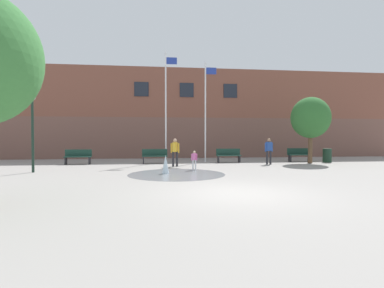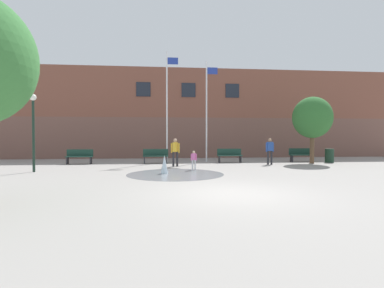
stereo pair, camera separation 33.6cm
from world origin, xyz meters
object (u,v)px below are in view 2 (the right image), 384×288
Objects in this scene: park_bench_under_left_flagpole at (156,156)px; flagpole_right at (207,108)px; adult_watching at (270,149)px; park_bench_center at (230,155)px; park_bench_near_trashcan at (301,155)px; lamp_post_left_lane at (33,121)px; park_bench_left_of_flagpoles at (79,156)px; street_tree_near_building at (312,118)px; flagpole_left at (167,103)px; child_running at (194,159)px; trash_can at (329,156)px; adult_in_red at (175,150)px.

flagpole_right reaches higher than park_bench_under_left_flagpole.
park_bench_center is at bearing -59.45° from adult_watching.
lamp_post_left_lane is (-15.51, -4.13, 1.99)m from park_bench_near_trashcan.
park_bench_left_of_flagpoles and park_bench_near_trashcan have the same top height.
lamp_post_left_lane reaches higher than park_bench_left_of_flagpoles.
street_tree_near_building reaches higher than park_bench_center.
flagpole_left is at bearing 167.62° from street_tree_near_building.
flagpole_left is 1.96× the size of lamp_post_left_lane.
lamp_post_left_lane is at bearing -169.29° from street_tree_near_building.
park_bench_center is at bearing 167.94° from street_tree_near_building.
park_bench_left_of_flagpoles is at bearing -169.76° from flagpole_left.
park_bench_near_trashcan is 0.24× the size of flagpole_right.
street_tree_near_building is (7.87, 2.94, 2.32)m from child_running.
flagpole_right is (3.45, 1.00, 3.14)m from park_bench_under_left_flagpole.
park_bench_left_of_flagpoles is at bearing 74.72° from lamp_post_left_lane.
park_bench_center is 3.54m from flagpole_right.
street_tree_near_building reaches higher than trash_can.
flagpole_left is at bearing 171.87° from trash_can.
park_bench_near_trashcan is 1.78× the size of trash_can.
flagpole_left reaches higher than park_bench_near_trashcan.
adult_watching is 0.23× the size of flagpole_right.
flagpole_left is 9.39m from street_tree_near_building.
lamp_post_left_lane is at bearing 129.36° from adult_in_red.
adult_watching is 4.56m from trash_can.
adult_watching is 5.79m from adult_in_red.
park_bench_near_trashcan is 9.64m from flagpole_left.
adult_watching is at bearing -12.40° from park_bench_under_left_flagpole.
child_running is at bearing -30.57° from park_bench_left_of_flagpoles.
child_running is (2.01, -3.94, 0.10)m from park_bench_under_left_flagpole.
lamp_post_left_lane is (-1.09, -3.98, 1.99)m from park_bench_left_of_flagpoles.
lamp_post_left_lane is at bearing -105.28° from park_bench_left_of_flagpoles.
park_bench_under_left_flagpole is 1.62× the size of child_running.
adult_watching reaches higher than park_bench_center.
adult_in_red reaches higher than park_bench_left_of_flagpoles.
park_bench_near_trashcan is 2.69m from street_tree_near_building.
adult_watching is at bearing -36.01° from flagpole_right.
flagpole_right is (2.68, 0.00, -0.30)m from flagpole_left.
park_bench_left_of_flagpoles is 11.72m from adult_watching.
child_running is 6.09m from flagpole_left.
flagpole_left is (0.77, 1.00, 3.45)m from park_bench_under_left_flagpole.
flagpole_right reaches higher than park_bench_near_trashcan.
adult_watching is 5.06m from flagpole_right.
child_running is (6.70, -3.96, 0.10)m from park_bench_left_of_flagpoles.
child_running is 5.98m from flagpole_right.
flagpole_right is 8.64m from trash_can.
lamp_post_left_lane is at bearing -168.60° from trash_can.
park_bench_near_trashcan is 7.08m from flagpole_right.
park_bench_left_of_flagpoles is 0.43× the size of lamp_post_left_lane.
street_tree_near_building is (14.57, -1.02, 2.42)m from park_bench_left_of_flagpoles.
park_bench_near_trashcan is (4.93, 0.09, 0.00)m from park_bench_center.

